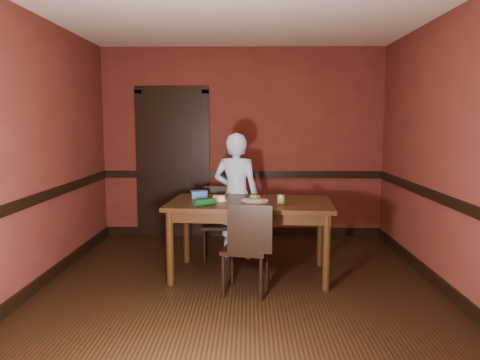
{
  "coord_description": "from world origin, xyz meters",
  "views": [
    {
      "loc": [
        0.09,
        -4.45,
        1.64
      ],
      "look_at": [
        0.0,
        0.35,
        1.05
      ],
      "focal_mm": 35.0,
      "sensor_mm": 36.0,
      "label": 1
    }
  ],
  "objects_px": {
    "dining_table": "(250,238)",
    "cheese_saucer": "(219,199)",
    "person": "(236,196)",
    "chair_near": "(246,247)",
    "sauce_jar": "(281,199)",
    "food_tub": "(199,194)",
    "chair_far": "(219,224)",
    "sandwich_plate": "(255,200)"
  },
  "relations": [
    {
      "from": "sandwich_plate",
      "to": "cheese_saucer",
      "type": "bearing_deg",
      "value": 168.26
    },
    {
      "from": "dining_table",
      "to": "cheese_saucer",
      "type": "bearing_deg",
      "value": 176.63
    },
    {
      "from": "sandwich_plate",
      "to": "sauce_jar",
      "type": "bearing_deg",
      "value": -22.17
    },
    {
      "from": "chair_near",
      "to": "person",
      "type": "distance_m",
      "value": 1.26
    },
    {
      "from": "person",
      "to": "sauce_jar",
      "type": "bearing_deg",
      "value": 132.59
    },
    {
      "from": "food_tub",
      "to": "sauce_jar",
      "type": "bearing_deg",
      "value": -37.95
    },
    {
      "from": "cheese_saucer",
      "to": "chair_near",
      "type": "bearing_deg",
      "value": -63.11
    },
    {
      "from": "chair_near",
      "to": "sauce_jar",
      "type": "bearing_deg",
      "value": -121.67
    },
    {
      "from": "food_tub",
      "to": "chair_far",
      "type": "bearing_deg",
      "value": 44.84
    },
    {
      "from": "dining_table",
      "to": "sauce_jar",
      "type": "height_order",
      "value": "sauce_jar"
    },
    {
      "from": "dining_table",
      "to": "chair_far",
      "type": "bearing_deg",
      "value": 126.63
    },
    {
      "from": "dining_table",
      "to": "chair_far",
      "type": "relative_size",
      "value": 1.99
    },
    {
      "from": "dining_table",
      "to": "food_tub",
      "type": "relative_size",
      "value": 8.41
    },
    {
      "from": "sandwich_plate",
      "to": "person",
      "type": "bearing_deg",
      "value": 107.05
    },
    {
      "from": "person",
      "to": "sauce_jar",
      "type": "xyz_separation_m",
      "value": [
        0.49,
        -0.83,
        0.09
      ]
    },
    {
      "from": "food_tub",
      "to": "chair_near",
      "type": "bearing_deg",
      "value": -70.11
    },
    {
      "from": "food_tub",
      "to": "dining_table",
      "type": "bearing_deg",
      "value": -37.5
    },
    {
      "from": "dining_table",
      "to": "cheese_saucer",
      "type": "relative_size",
      "value": 10.2
    },
    {
      "from": "chair_far",
      "to": "sauce_jar",
      "type": "bearing_deg",
      "value": -48.88
    },
    {
      "from": "sandwich_plate",
      "to": "food_tub",
      "type": "xyz_separation_m",
      "value": [
        -0.62,
        0.28,
        0.02
      ]
    },
    {
      "from": "cheese_saucer",
      "to": "sauce_jar",
      "type": "bearing_deg",
      "value": -16.15
    },
    {
      "from": "person",
      "to": "cheese_saucer",
      "type": "height_order",
      "value": "person"
    },
    {
      "from": "sauce_jar",
      "to": "sandwich_plate",
      "type": "bearing_deg",
      "value": 157.83
    },
    {
      "from": "chair_far",
      "to": "food_tub",
      "type": "relative_size",
      "value": 4.22
    },
    {
      "from": "chair_near",
      "to": "cheese_saucer",
      "type": "height_order",
      "value": "chair_near"
    },
    {
      "from": "cheese_saucer",
      "to": "person",
      "type": "bearing_deg",
      "value": 75.44
    },
    {
      "from": "food_tub",
      "to": "sandwich_plate",
      "type": "bearing_deg",
      "value": -38.53
    },
    {
      "from": "sandwich_plate",
      "to": "sauce_jar",
      "type": "relative_size",
      "value": 3.01
    },
    {
      "from": "chair_far",
      "to": "sandwich_plate",
      "type": "relative_size",
      "value": 3.03
    },
    {
      "from": "chair_near",
      "to": "cheese_saucer",
      "type": "xyz_separation_m",
      "value": [
        -0.29,
        0.58,
        0.38
      ]
    },
    {
      "from": "chair_near",
      "to": "food_tub",
      "type": "bearing_deg",
      "value": -44.51
    },
    {
      "from": "chair_near",
      "to": "food_tub",
      "type": "xyz_separation_m",
      "value": [
        -0.53,
        0.78,
        0.4
      ]
    },
    {
      "from": "sandwich_plate",
      "to": "chair_far",
      "type": "bearing_deg",
      "value": 124.23
    },
    {
      "from": "chair_near",
      "to": "person",
      "type": "height_order",
      "value": "person"
    },
    {
      "from": "person",
      "to": "sandwich_plate",
      "type": "bearing_deg",
      "value": 119.11
    },
    {
      "from": "sandwich_plate",
      "to": "dining_table",
      "type": "bearing_deg",
      "value": 145.59
    },
    {
      "from": "dining_table",
      "to": "sauce_jar",
      "type": "relative_size",
      "value": 18.17
    },
    {
      "from": "chair_far",
      "to": "person",
      "type": "distance_m",
      "value": 0.4
    },
    {
      "from": "person",
      "to": "chair_near",
      "type": "bearing_deg",
      "value": 108.03
    },
    {
      "from": "person",
      "to": "sauce_jar",
      "type": "distance_m",
      "value": 0.97
    },
    {
      "from": "cheese_saucer",
      "to": "chair_far",
      "type": "bearing_deg",
      "value": 93.69
    },
    {
      "from": "person",
      "to": "sandwich_plate",
      "type": "distance_m",
      "value": 0.76
    }
  ]
}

